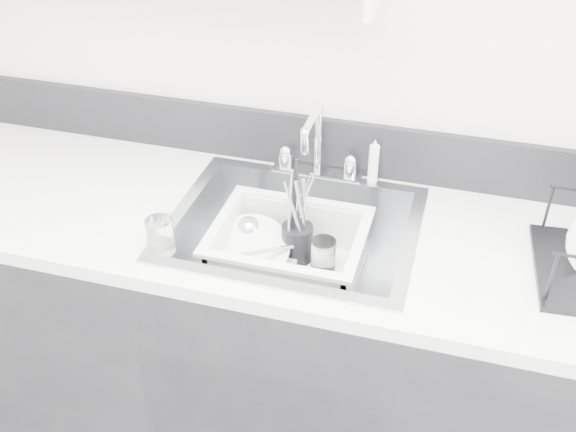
% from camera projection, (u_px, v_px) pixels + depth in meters
% --- Properties ---
extents(room_shell, '(3.50, 3.00, 2.60)m').
position_uv_depth(room_shell, '(80.00, 55.00, 0.67)').
color(room_shell, silver).
rests_on(room_shell, ground).
extents(counter_run, '(3.20, 0.62, 0.92)m').
position_uv_depth(counter_run, '(293.00, 349.00, 2.01)').
color(counter_run, black).
rests_on(counter_run, ground).
extents(backsplash, '(3.20, 0.02, 0.16)m').
position_uv_depth(backsplash, '(321.00, 144.00, 1.93)').
color(backsplash, black).
rests_on(backsplash, counter_run).
extents(sink, '(0.64, 0.52, 0.20)m').
position_uv_depth(sink, '(293.00, 252.00, 1.80)').
color(sink, silver).
rests_on(sink, counter_run).
extents(faucet, '(0.26, 0.18, 0.23)m').
position_uv_depth(faucet, '(317.00, 158.00, 1.90)').
color(faucet, silver).
rests_on(faucet, counter_run).
extents(side_sprayer, '(0.03, 0.03, 0.14)m').
position_uv_depth(side_sprayer, '(374.00, 162.00, 1.87)').
color(side_sprayer, silver).
rests_on(side_sprayer, counter_run).
extents(wash_tub, '(0.41, 0.34, 0.15)m').
position_uv_depth(wash_tub, '(289.00, 253.00, 1.79)').
color(wash_tub, silver).
rests_on(wash_tub, sink).
extents(plate_stack, '(0.26, 0.26, 0.10)m').
position_uv_depth(plate_stack, '(253.00, 257.00, 1.83)').
color(plate_stack, white).
rests_on(plate_stack, wash_tub).
extents(utensil_cup, '(0.09, 0.09, 0.29)m').
position_uv_depth(utensil_cup, '(297.00, 240.00, 1.84)').
color(utensil_cup, black).
rests_on(utensil_cup, wash_tub).
extents(ladle, '(0.31, 0.29, 0.09)m').
position_uv_depth(ladle, '(263.00, 250.00, 1.83)').
color(ladle, silver).
rests_on(ladle, wash_tub).
extents(tumbler_in_tub, '(0.08, 0.08, 0.10)m').
position_uv_depth(tumbler_in_tub, '(323.00, 256.00, 1.81)').
color(tumbler_in_tub, white).
rests_on(tumbler_in_tub, wash_tub).
extents(tumbler_counter, '(0.09, 0.09, 0.09)m').
position_uv_depth(tumbler_counter, '(160.00, 236.00, 1.63)').
color(tumbler_counter, white).
rests_on(tumbler_counter, counter_run).
extents(bowl_small, '(0.12, 0.12, 0.03)m').
position_uv_depth(bowl_small, '(308.00, 287.00, 1.75)').
color(bowl_small, white).
rests_on(bowl_small, wash_tub).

